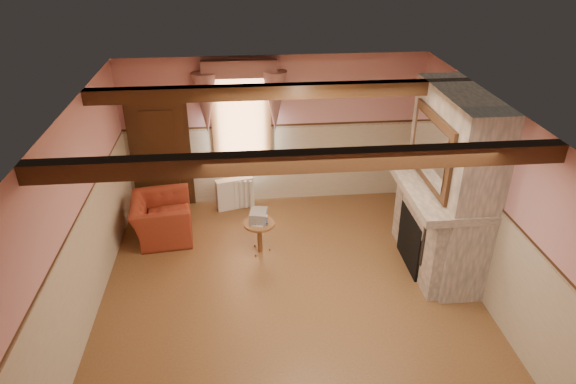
{
  "coord_description": "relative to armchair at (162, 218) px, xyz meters",
  "views": [
    {
      "loc": [
        -0.6,
        -5.87,
        4.85
      ],
      "look_at": [
        0.04,
        0.8,
        1.29
      ],
      "focal_mm": 32.0,
      "sensor_mm": 36.0,
      "label": 1
    }
  ],
  "objects": [
    {
      "name": "wall_left",
      "position": [
        -0.72,
        -1.8,
        1.04
      ],
      "size": [
        0.02,
        6.0,
        2.8
      ],
      "primitive_type": "cube",
      "color": "#D59398",
      "rests_on": "floor"
    },
    {
      "name": "armchair",
      "position": [
        0.0,
        0.0,
        0.0
      ],
      "size": [
        1.07,
        1.2,
        0.72
      ],
      "primitive_type": "imported",
      "rotation": [
        0.0,
        0.0,
        1.67
      ],
      "color": "maroon",
      "rests_on": "floor"
    },
    {
      "name": "door",
      "position": [
        -0.07,
        1.14,
        0.69
      ],
      "size": [
        1.1,
        0.1,
        2.1
      ],
      "primitive_type": "cube",
      "color": "black",
      "rests_on": "floor"
    },
    {
      "name": "window_drapes",
      "position": [
        1.43,
        1.08,
        1.89
      ],
      "size": [
        1.3,
        0.14,
        1.4
      ],
      "primitive_type": "cube",
      "color": "gray",
      "rests_on": "wall_back"
    },
    {
      "name": "overmantel_mirror",
      "position": [
        4.09,
        -1.2,
        1.61
      ],
      "size": [
        0.06,
        1.44,
        1.04
      ],
      "primitive_type": "cube",
      "color": "silver",
      "rests_on": "fireplace"
    },
    {
      "name": "ceiling_beam_back",
      "position": [
        2.03,
        -0.6,
        2.34
      ],
      "size": [
        5.5,
        0.18,
        0.2
      ],
      "primitive_type": "cube",
      "color": "black",
      "rests_on": "ceiling"
    },
    {
      "name": "radiator",
      "position": [
        1.24,
        0.9,
        -0.06
      ],
      "size": [
        0.72,
        0.36,
        0.6
      ],
      "primitive_type": "cube",
      "rotation": [
        0.0,
        0.0,
        0.27
      ],
      "color": "white",
      "rests_on": "floor"
    },
    {
      "name": "oil_lamp",
      "position": [
        4.27,
        -0.78,
        1.2
      ],
      "size": [
        0.11,
        0.11,
        0.28
      ],
      "primitive_type": "cylinder",
      "color": "gold",
      "rests_on": "mantel"
    },
    {
      "name": "mantel_clock",
      "position": [
        4.27,
        -0.4,
        1.16
      ],
      "size": [
        0.14,
        0.24,
        0.2
      ],
      "primitive_type": "cube",
      "color": "black",
      "rests_on": "mantel"
    },
    {
      "name": "ceiling_beam_front",
      "position": [
        2.03,
        -3.0,
        2.34
      ],
      "size": [
        5.5,
        0.18,
        0.2
      ],
      "primitive_type": "cube",
      "color": "black",
      "rests_on": "ceiling"
    },
    {
      "name": "book_stack",
      "position": [
        1.63,
        -0.59,
        0.29
      ],
      "size": [
        0.32,
        0.36,
        0.2
      ],
      "primitive_type": "cube",
      "rotation": [
        0.0,
        0.0,
        -0.19
      ],
      "color": "#B7AD8C",
      "rests_on": "side_table"
    },
    {
      "name": "firebox",
      "position": [
        4.03,
        -1.2,
        0.09
      ],
      "size": [
        0.2,
        0.95,
        0.9
      ],
      "primitive_type": "cube",
      "color": "black",
      "rests_on": "floor"
    },
    {
      "name": "jar_yellow",
      "position": [
        4.27,
        -1.44,
        1.12
      ],
      "size": [
        0.06,
        0.06,
        0.12
      ],
      "primitive_type": "cylinder",
      "color": "gold",
      "rests_on": "mantel"
    },
    {
      "name": "fireplace",
      "position": [
        4.45,
        -1.2,
        1.04
      ],
      "size": [
        0.85,
        2.0,
        2.8
      ],
      "primitive_type": "cube",
      "color": "gray",
      "rests_on": "floor"
    },
    {
      "name": "ceiling",
      "position": [
        2.03,
        -1.8,
        2.44
      ],
      "size": [
        5.5,
        6.0,
        0.01
      ],
      "primitive_type": "cube",
      "color": "silver",
      "rests_on": "wall_back"
    },
    {
      "name": "bowl",
      "position": [
        4.27,
        -1.39,
        1.11
      ],
      "size": [
        0.35,
        0.35,
        0.09
      ],
      "primitive_type": "imported",
      "color": "brown",
      "rests_on": "mantel"
    },
    {
      "name": "mantel",
      "position": [
        4.27,
        -1.2,
        1.0
      ],
      "size": [
        1.05,
        2.05,
        0.12
      ],
      "primitive_type": "cube",
      "color": "gray",
      "rests_on": "fireplace"
    },
    {
      "name": "wall_right",
      "position": [
        4.78,
        -1.8,
        1.04
      ],
      "size": [
        0.02,
        6.0,
        2.8
      ],
      "primitive_type": "cube",
      "color": "#D59398",
      "rests_on": "floor"
    },
    {
      "name": "window",
      "position": [
        1.43,
        1.17,
        1.29
      ],
      "size": [
        1.06,
        0.08,
        2.02
      ],
      "primitive_type": "cube",
      "color": "white",
      "rests_on": "wall_back"
    },
    {
      "name": "side_table",
      "position": [
        1.64,
        -0.62,
        -0.08
      ],
      "size": [
        0.64,
        0.64,
        0.55
      ],
      "primitive_type": "cylinder",
      "rotation": [
        0.0,
        0.0,
        0.35
      ],
      "color": "brown",
      "rests_on": "floor"
    },
    {
      "name": "wainscot",
      "position": [
        2.03,
        -1.8,
        0.39
      ],
      "size": [
        5.5,
        6.0,
        1.5
      ],
      "primitive_type": null,
      "color": "beige",
      "rests_on": "floor"
    },
    {
      "name": "wall_back",
      "position": [
        2.03,
        1.2,
        1.04
      ],
      "size": [
        5.5,
        0.02,
        2.8
      ],
      "primitive_type": "cube",
      "color": "#D59398",
      "rests_on": "floor"
    },
    {
      "name": "candle_red",
      "position": [
        4.27,
        -1.84,
        1.14
      ],
      "size": [
        0.06,
        0.06,
        0.16
      ],
      "primitive_type": "cylinder",
      "color": "#A1131A",
      "rests_on": "mantel"
    },
    {
      "name": "chair_rail",
      "position": [
        2.03,
        -1.8,
        1.14
      ],
      "size": [
        5.5,
        6.0,
        0.08
      ],
      "primitive_type": null,
      "color": "black",
      "rests_on": "wainscot"
    },
    {
      "name": "floor",
      "position": [
        2.03,
        -1.8,
        -0.36
      ],
      "size": [
        5.5,
        6.0,
        0.01
      ],
      "primitive_type": "cube",
      "color": "brown",
      "rests_on": "ground"
    }
  ]
}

